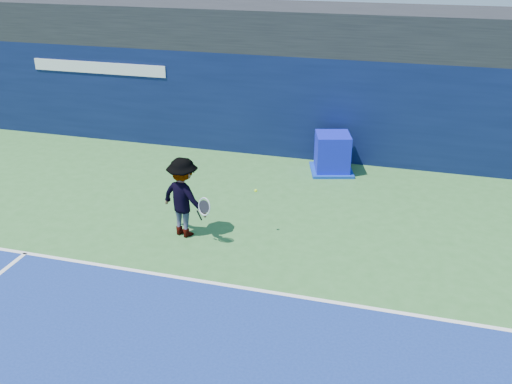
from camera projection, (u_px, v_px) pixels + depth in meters
baseline at (254, 290)px, 10.74m from camera, size 24.00×0.10×0.01m
stadium_band at (333, 28)px, 16.71m from camera, size 36.00×3.00×1.20m
back_wall_assembly at (324, 107)px, 16.70m from camera, size 36.00×1.03×3.00m
equipment_cart at (332, 155)px, 15.91m from camera, size 1.42×1.42×1.10m
tennis_player at (184, 197)px, 12.37m from camera, size 1.42×1.03×1.81m
tennis_ball at (256, 191)px, 12.32m from camera, size 0.07×0.07×0.07m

